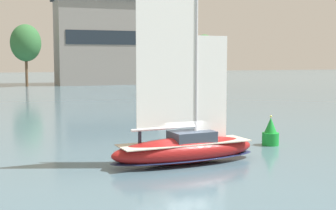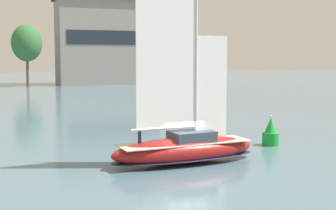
% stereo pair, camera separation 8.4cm
% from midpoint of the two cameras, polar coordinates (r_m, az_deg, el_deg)
% --- Properties ---
extents(ground_plane, '(400.00, 400.00, 0.00)m').
position_cam_midpoint_polar(ground_plane, '(28.19, 2.13, -7.10)').
color(ground_plane, slate).
extents(waterfront_building, '(29.41, 13.48, 21.03)m').
position_cam_midpoint_polar(waterfront_building, '(117.56, -6.43, 7.73)').
color(waterfront_building, gray).
rests_on(waterfront_building, ground).
extents(tree_shore_center, '(6.75, 6.75, 13.89)m').
position_cam_midpoint_polar(tree_shore_center, '(109.72, -16.82, 7.24)').
color(tree_shore_center, brown).
rests_on(tree_shore_center, ground).
extents(tree_shore_right, '(6.10, 6.10, 12.56)m').
position_cam_midpoint_polar(tree_shore_right, '(123.18, 4.59, 6.83)').
color(tree_shore_right, '#4C3828').
rests_on(tree_shore_right, ground).
extents(sailboat_main, '(9.49, 3.44, 12.77)m').
position_cam_midpoint_polar(sailboat_main, '(27.98, 2.16, -5.05)').
color(sailboat_main, maroon).
rests_on(sailboat_main, ground).
extents(sailboat_moored_mid_channel, '(7.06, 4.08, 9.38)m').
position_cam_midpoint_polar(sailboat_moored_mid_channel, '(78.79, 0.23, 1.70)').
color(sailboat_moored_mid_channel, white).
rests_on(sailboat_moored_mid_channel, ground).
extents(sailboat_moored_far_slip, '(6.66, 4.96, 9.14)m').
position_cam_midpoint_polar(sailboat_moored_far_slip, '(91.06, 2.88, 2.12)').
color(sailboat_moored_far_slip, navy).
rests_on(sailboat_moored_far_slip, ground).
extents(channel_buoy, '(1.21, 1.21, 2.17)m').
position_cam_midpoint_polar(channel_buoy, '(34.57, 12.48, -3.39)').
color(channel_buoy, green).
rests_on(channel_buoy, ground).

